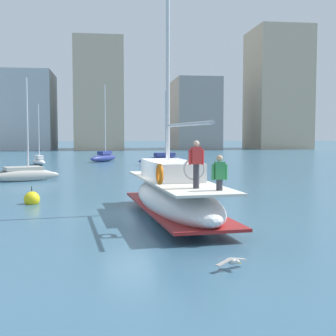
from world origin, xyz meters
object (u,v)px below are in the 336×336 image
(moored_sloop_near, at_px, (23,172))
(mooring_buoy, at_px, (32,199))
(main_sailboat, at_px, (174,194))
(moored_cutter_right, at_px, (39,161))
(moored_catamaran, at_px, (104,157))
(moored_cutter_left, at_px, (163,159))
(seagull, at_px, (232,261))

(moored_sloop_near, distance_m, mooring_buoy, 11.81)
(main_sailboat, bearing_deg, moored_cutter_right, 106.56)
(main_sailboat, relative_size, moored_catamaran, 1.40)
(moored_sloop_near, height_order, moored_cutter_left, moored_cutter_left)
(moored_cutter_right, bearing_deg, moored_sloop_near, -85.70)
(moored_cutter_right, bearing_deg, main_sailboat, -73.44)
(moored_cutter_left, bearing_deg, mooring_buoy, -109.46)
(main_sailboat, relative_size, mooring_buoy, 13.15)
(mooring_buoy, bearing_deg, moored_cutter_left, 70.54)
(moored_catamaran, height_order, seagull, moored_catamaran)
(main_sailboat, xyz_separation_m, mooring_buoy, (-6.09, 4.34, -0.68))
(moored_catamaran, xyz_separation_m, seagull, (3.20, -44.90, -0.39))
(moored_sloop_near, bearing_deg, main_sailboat, -62.13)
(main_sailboat, xyz_separation_m, moored_cutter_right, (-9.67, 32.51, -0.44))
(main_sailboat, bearing_deg, seagull, -87.28)
(main_sailboat, bearing_deg, moored_sloop_near, 117.87)
(moored_catamaran, distance_m, moored_cutter_left, 9.13)
(moored_cutter_right, bearing_deg, moored_catamaran, 37.40)
(moored_cutter_right, xyz_separation_m, seagull, (10.01, -39.69, -0.26))
(main_sailboat, xyz_separation_m, seagull, (0.34, -7.18, -0.70))
(main_sailboat, distance_m, moored_catamaran, 37.82)
(moored_catamaran, height_order, moored_cutter_left, moored_catamaran)
(moored_cutter_left, xyz_separation_m, moored_cutter_right, (-13.01, 1.49, -0.11))
(main_sailboat, height_order, mooring_buoy, main_sailboat)
(moored_cutter_right, distance_m, mooring_buoy, 28.41)
(moored_cutter_right, xyz_separation_m, mooring_buoy, (3.58, -28.18, -0.24))
(main_sailboat, relative_size, moored_cutter_left, 1.64)
(moored_sloop_near, bearing_deg, moored_cutter_right, 94.30)
(moored_cutter_left, bearing_deg, moored_cutter_right, 173.48)
(moored_sloop_near, relative_size, moored_cutter_right, 1.12)
(moored_sloop_near, relative_size, moored_cutter_left, 0.93)
(moored_catamaran, xyz_separation_m, mooring_buoy, (-3.22, -33.38, -0.37))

